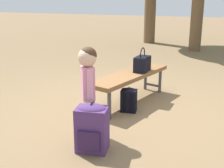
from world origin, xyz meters
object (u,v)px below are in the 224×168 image
park_bench (130,77)px  handbag (142,63)px  backpack_small (129,99)px  child_standing (88,77)px  backpack_large (92,126)px

park_bench → handbag: 0.30m
park_bench → backpack_small: 0.44m
child_standing → handbag: bearing=170.0°
backpack_large → backpack_small: bearing=178.5°
handbag → child_standing: 1.44m
child_standing → backpack_small: size_ratio=2.85×
backpack_large → child_standing: bearing=-150.0°
park_bench → child_standing: size_ratio=1.59×
handbag → backpack_large: (1.74, -0.06, -0.31)m
handbag → child_standing: bearing=-10.0°
park_bench → backpack_large: size_ratio=3.05×
handbag → backpack_large: size_ratio=0.68×
park_bench → backpack_large: (1.54, 0.07, -0.12)m
handbag → park_bench: bearing=-33.4°
child_standing → backpack_large: size_ratio=1.91×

